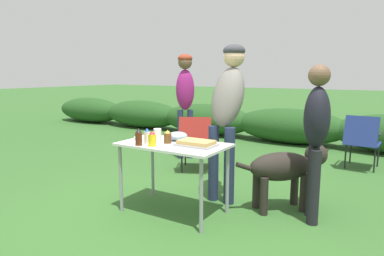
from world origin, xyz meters
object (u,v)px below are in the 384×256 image
at_px(folding_table, 173,151).
at_px(standing_person_in_olive_jacket, 228,102).
at_px(paper_cup_stack, 158,136).
at_px(dog, 287,168).
at_px(bbq_sauce_bottle, 139,137).
at_px(mustard_bottle, 152,139).
at_px(plate_stack, 146,138).
at_px(camp_chair_near_hedge, 362,139).
at_px(standing_person_in_red_jacket, 316,129).
at_px(camp_chair_green_behind_table, 196,140).
at_px(food_tray, 196,143).
at_px(mixing_bowl, 177,136).
at_px(mayo_bottle, 147,136).
at_px(beer_bottle, 168,137).
at_px(standing_person_in_gray_fleece, 185,92).

distance_m(folding_table, standing_person_in_olive_jacket, 0.86).
height_order(paper_cup_stack, dog, paper_cup_stack).
height_order(folding_table, bbq_sauce_bottle, bbq_sauce_bottle).
bearing_deg(dog, bbq_sauce_bottle, -95.39).
relative_size(mustard_bottle, standing_person_in_olive_jacket, 0.08).
xyz_separation_m(plate_stack, camp_chair_near_hedge, (1.88, 2.82, -0.29)).
relative_size(standing_person_in_red_jacket, dog, 1.80).
bearing_deg(bbq_sauce_bottle, camp_chair_near_hedge, 60.69).
relative_size(paper_cup_stack, dog, 0.18).
height_order(standing_person_in_red_jacket, camp_chair_green_behind_table, standing_person_in_red_jacket).
height_order(folding_table, food_tray, food_tray).
distance_m(mixing_bowl, bbq_sauce_bottle, 0.46).
height_order(food_tray, mayo_bottle, mayo_bottle).
xyz_separation_m(folding_table, bbq_sauce_bottle, (-0.24, -0.26, 0.16)).
xyz_separation_m(bbq_sauce_bottle, camp_chair_near_hedge, (1.74, 3.10, -0.35)).
distance_m(folding_table, bbq_sauce_bottle, 0.39).
bearing_deg(mustard_bottle, camp_chair_green_behind_table, 106.42).
height_order(mustard_bottle, standing_person_in_olive_jacket, standing_person_in_olive_jacket).
distance_m(plate_stack, dog, 1.55).
distance_m(dog, camp_chair_green_behind_table, 1.73).
xyz_separation_m(beer_bottle, standing_person_in_olive_jacket, (0.35, 0.67, 0.32)).
bearing_deg(camp_chair_green_behind_table, mustard_bottle, -98.89).
relative_size(beer_bottle, mayo_bottle, 0.85).
height_order(bbq_sauce_bottle, standing_person_in_red_jacket, standing_person_in_red_jacket).
xyz_separation_m(mustard_bottle, camp_chair_green_behind_table, (-0.49, 1.65, -0.34)).
height_order(paper_cup_stack, standing_person_in_olive_jacket, standing_person_in_olive_jacket).
xyz_separation_m(mixing_bowl, standing_person_in_red_jacket, (1.35, 0.39, 0.14)).
bearing_deg(bbq_sauce_bottle, mustard_bottle, 17.57).
bearing_deg(beer_bottle, dog, 34.84).
relative_size(mayo_bottle, camp_chair_near_hedge, 0.19).
xyz_separation_m(standing_person_in_red_jacket, camp_chair_green_behind_table, (-1.88, 0.88, -0.46)).
height_order(dog, camp_chair_near_hedge, camp_chair_near_hedge).
height_order(plate_stack, beer_bottle, beer_bottle).
bearing_deg(dog, standing_person_in_gray_fleece, -165.37).
xyz_separation_m(mixing_bowl, mustard_bottle, (-0.04, -0.38, 0.03)).
bearing_deg(standing_person_in_gray_fleece, standing_person_in_olive_jacket, -83.99).
bearing_deg(plate_stack, paper_cup_stack, -21.14).
bearing_deg(mustard_bottle, camp_chair_near_hedge, 62.31).
relative_size(paper_cup_stack, standing_person_in_red_jacket, 0.10).
distance_m(plate_stack, mixing_bowl, 0.35).
bearing_deg(mayo_bottle, dog, 35.37).
distance_m(standing_person_in_gray_fleece, standing_person_in_red_jacket, 2.86).
bearing_deg(mayo_bottle, camp_chair_green_behind_table, 103.15).
bearing_deg(camp_chair_green_behind_table, food_tray, -84.13).
bearing_deg(mayo_bottle, folding_table, 33.36).
xyz_separation_m(folding_table, food_tray, (0.26, 0.02, 0.10)).
bearing_deg(dog, mayo_bottle, -98.28).
height_order(mustard_bottle, mayo_bottle, mayo_bottle).
xyz_separation_m(plate_stack, mixing_bowl, (0.32, 0.15, 0.03)).
bearing_deg(camp_chair_near_hedge, standing_person_in_gray_fleece, -159.73).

